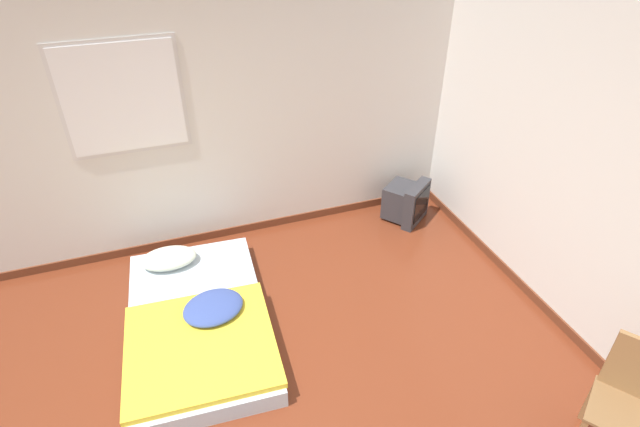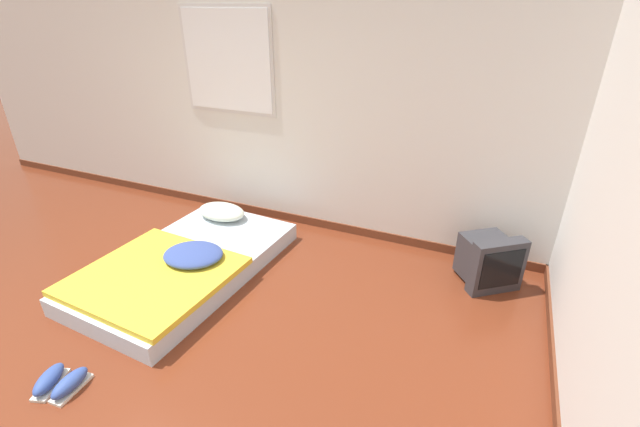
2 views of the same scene
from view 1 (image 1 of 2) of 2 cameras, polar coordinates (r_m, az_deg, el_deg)
name	(u,v)px [view 1 (image 1 of 2)]	position (r m, az deg, el deg)	size (l,w,h in m)	color
wall_back	(164,131)	(4.89, -17.43, 9.04)	(8.24, 0.08, 2.60)	silver
wall_right	(631,214)	(4.10, 32.01, -0.07)	(0.08, 7.35, 2.60)	silver
mattress_bed	(198,320)	(4.46, -13.81, -11.70)	(1.25, 2.00, 0.31)	silver
crt_tv	(406,202)	(5.66, 9.83, 1.34)	(0.57, 0.57, 0.47)	#333338
wooden_chair	(631,394)	(3.91, 32.02, -17.07)	(0.57, 0.57, 0.90)	olive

